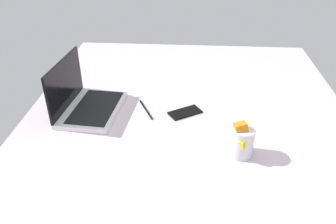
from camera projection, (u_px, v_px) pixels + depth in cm
name	position (u px, v px, depth cm)	size (l,w,h in cm)	color
bed_mattress	(187.00, 140.00, 147.56)	(180.00, 140.00, 18.00)	silver
laptop	(85.00, 102.00, 148.69)	(34.89, 25.80, 23.00)	silver
snack_cup	(241.00, 140.00, 122.09)	(10.13, 9.00, 13.95)	silver
cell_phone	(185.00, 112.00, 148.82)	(6.80, 14.00, 0.80)	black
charger_cable	(146.00, 109.00, 151.13)	(17.00, 0.60, 0.60)	black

